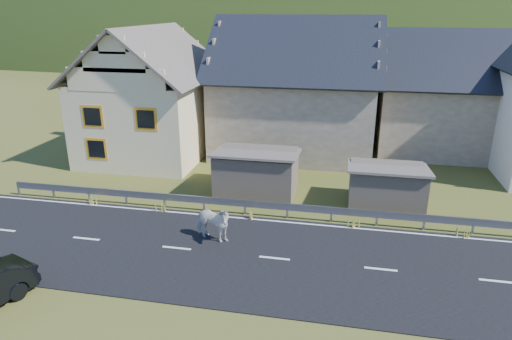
# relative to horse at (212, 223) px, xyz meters

# --- Properties ---
(ground) EXTENTS (160.00, 160.00, 0.00)m
(ground) POSITION_rel_horse_xyz_m (2.77, -0.93, -0.83)
(ground) COLOR #3B4616
(ground) RESTS_ON ground
(road) EXTENTS (60.00, 7.00, 0.04)m
(road) POSITION_rel_horse_xyz_m (2.77, -0.93, -0.81)
(road) COLOR black
(road) RESTS_ON ground
(lane_markings) EXTENTS (60.00, 6.60, 0.01)m
(lane_markings) POSITION_rel_horse_xyz_m (2.77, -0.93, -0.78)
(lane_markings) COLOR silver
(lane_markings) RESTS_ON road
(guardrail) EXTENTS (28.10, 0.09, 0.75)m
(guardrail) POSITION_rel_horse_xyz_m (2.77, 2.75, -0.27)
(guardrail) COLOR #93969B
(guardrail) RESTS_ON ground
(shed_left) EXTENTS (4.30, 3.30, 2.40)m
(shed_left) POSITION_rel_horse_xyz_m (0.77, 5.57, 0.27)
(shed_left) COLOR #685B4C
(shed_left) RESTS_ON ground
(shed_right) EXTENTS (3.80, 2.90, 2.20)m
(shed_right) POSITION_rel_horse_xyz_m (7.27, 5.07, 0.17)
(shed_right) COLOR #685B4C
(shed_right) RESTS_ON ground
(house_cream) EXTENTS (7.80, 9.80, 8.30)m
(house_cream) POSITION_rel_horse_xyz_m (-7.24, 11.07, 3.53)
(house_cream) COLOR beige
(house_cream) RESTS_ON ground
(house_stone_a) EXTENTS (10.80, 9.80, 8.90)m
(house_stone_a) POSITION_rel_horse_xyz_m (1.77, 14.07, 3.80)
(house_stone_a) COLOR tan
(house_stone_a) RESTS_ON ground
(house_stone_b) EXTENTS (9.80, 8.80, 8.10)m
(house_stone_b) POSITION_rel_horse_xyz_m (11.77, 16.07, 3.41)
(house_stone_b) COLOR tan
(house_stone_b) RESTS_ON ground
(mountain) EXTENTS (440.00, 280.00, 260.00)m
(mountain) POSITION_rel_horse_xyz_m (7.77, 179.07, -20.83)
(mountain) COLOR #2A3F12
(mountain) RESTS_ON ground
(conifer_patch) EXTENTS (76.00, 50.00, 28.00)m
(conifer_patch) POSITION_rel_horse_xyz_m (-52.23, 109.07, 5.17)
(conifer_patch) COLOR black
(conifer_patch) RESTS_ON ground
(horse) EXTENTS (1.38, 2.04, 1.58)m
(horse) POSITION_rel_horse_xyz_m (0.00, 0.00, 0.00)
(horse) COLOR silver
(horse) RESTS_ON road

